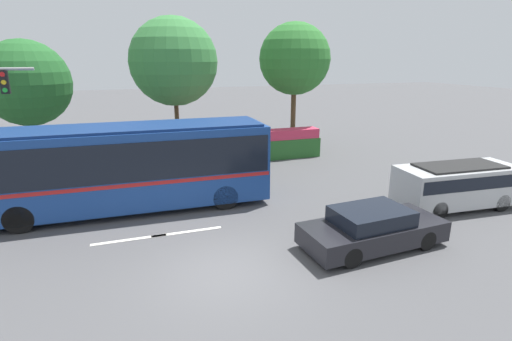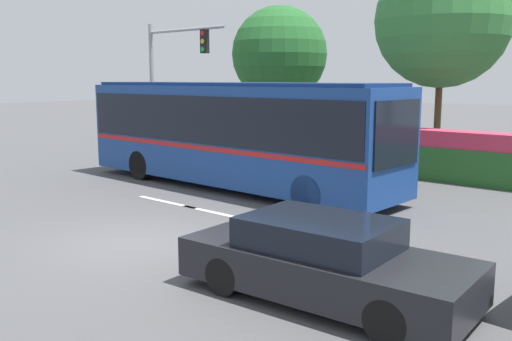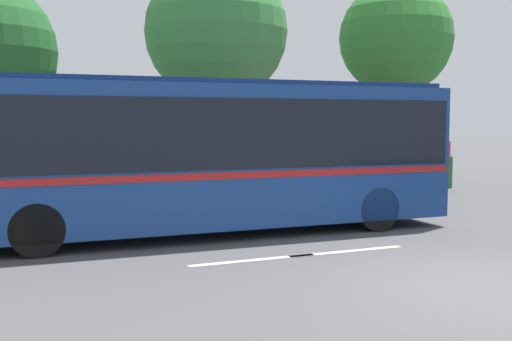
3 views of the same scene
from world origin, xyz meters
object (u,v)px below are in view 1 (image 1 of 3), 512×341
Objects in this scene: street_tree_centre at (174,62)px; street_tree_right at (295,59)px; street_tree_left at (27,83)px; suv_left_lane at (457,183)px; city_bus at (119,164)px; sedan_foreground at (372,229)px.

street_tree_right is (7.52, -0.04, 0.14)m from street_tree_centre.
suv_left_lane is at bearing -34.44° from street_tree_left.
city_bus reaches higher than suv_left_lane.
street_tree_right is (-1.85, 11.87, 4.69)m from suv_left_lane.
street_tree_right reaches higher than city_bus.
suv_left_lane is at bearing -81.13° from street_tree_right.
sedan_foreground is 5.53m from suv_left_lane.
street_tree_left is (-11.69, 13.42, 3.91)m from sedan_foreground.
street_tree_right is (15.03, 0.29, 1.17)m from street_tree_left.
street_tree_right is at bearing -0.27° from street_tree_centre.
suv_left_lane is 0.61× the size of street_tree_centre.
sedan_foreground is at bearing -36.72° from city_bus.
suv_left_lane is 12.89m from street_tree_right.
street_tree_centre is (-9.37, 11.90, 4.55)m from suv_left_lane.
city_bus is 2.46× the size of sedan_foreground.
suv_left_lane reaches higher than sedan_foreground.
suv_left_lane is at bearing -51.79° from street_tree_centre.
street_tree_centre is (3.28, 7.94, 3.68)m from city_bus.
sedan_foreground is 18.23m from street_tree_left.
street_tree_right reaches higher than street_tree_left.
street_tree_centre is at bearing 179.73° from street_tree_right.
city_bus is at bearing 138.34° from sedan_foreground.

